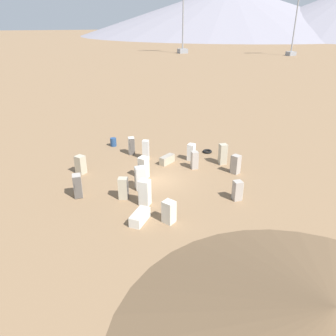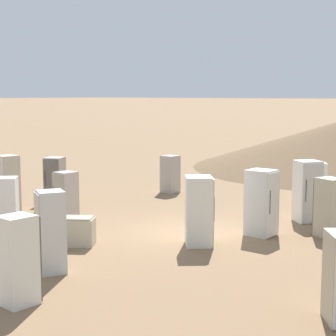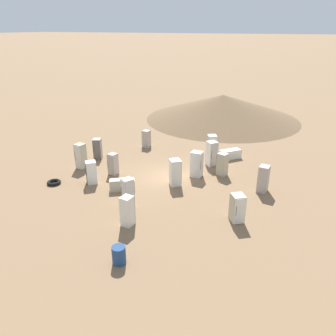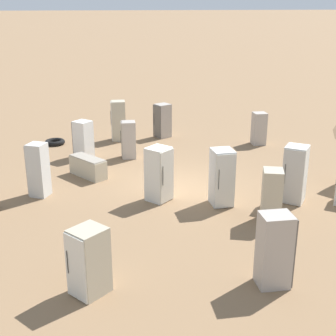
{
  "view_description": "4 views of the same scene",
  "coord_description": "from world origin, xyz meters",
  "px_view_note": "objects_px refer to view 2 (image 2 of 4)",
  "views": [
    {
      "loc": [
        -7.45,
        -23.21,
        12.07
      ],
      "look_at": [
        0.72,
        -0.17,
        1.03
      ],
      "focal_mm": 35.0,
      "sensor_mm": 36.0,
      "label": 1
    },
    {
      "loc": [
        -9.18,
        12.77,
        3.94
      ],
      "look_at": [
        -0.0,
        0.81,
        1.96
      ],
      "focal_mm": 60.0,
      "sensor_mm": 36.0,
      "label": 2
    },
    {
      "loc": [
        -9.14,
        19.08,
        9.88
      ],
      "look_at": [
        -0.74,
        1.29,
        1.35
      ],
      "focal_mm": 35.0,
      "sensor_mm": 36.0,
      "label": 3
    },
    {
      "loc": [
        -15.24,
        3.83,
        6.22
      ],
      "look_at": [
        -0.64,
        0.46,
        0.95
      ],
      "focal_mm": 50.0,
      "sensor_mm": 36.0,
      "label": 4
    }
  ],
  "objects_px": {
    "discarded_fridge_9": "(261,203)",
    "discarded_fridge_10": "(5,205)",
    "discarded_fridge_4": "(51,232)",
    "discarded_fridge_14": "(199,211)",
    "discarded_fridge_2": "(64,231)",
    "discarded_fridge_6": "(329,208)",
    "discarded_fridge_13": "(170,174)",
    "discarded_fridge_12": "(19,260)",
    "discarded_fridge_8": "(308,191)",
    "discarded_fridge_15": "(66,197)",
    "discarded_fridge_7": "(55,179)",
    "discarded_fridge_1": "(7,183)",
    "discarded_fridge_5": "(315,184)"
  },
  "relations": [
    {
      "from": "discarded_fridge_10",
      "to": "discarded_fridge_14",
      "type": "relative_size",
      "value": 0.87
    },
    {
      "from": "discarded_fridge_4",
      "to": "discarded_fridge_6",
      "type": "bearing_deg",
      "value": -89.07
    },
    {
      "from": "discarded_fridge_2",
      "to": "discarded_fridge_6",
      "type": "relative_size",
      "value": 1.02
    },
    {
      "from": "discarded_fridge_4",
      "to": "discarded_fridge_5",
      "type": "xyz_separation_m",
      "value": [
        -1.56,
        -10.9,
        -0.16
      ]
    },
    {
      "from": "discarded_fridge_12",
      "to": "discarded_fridge_9",
      "type": "bearing_deg",
      "value": 86.17
    },
    {
      "from": "discarded_fridge_15",
      "to": "discarded_fridge_14",
      "type": "bearing_deg",
      "value": -170.45
    },
    {
      "from": "discarded_fridge_7",
      "to": "discarded_fridge_14",
      "type": "bearing_deg",
      "value": 142.42
    },
    {
      "from": "discarded_fridge_8",
      "to": "discarded_fridge_9",
      "type": "height_order",
      "value": "discarded_fridge_8"
    },
    {
      "from": "discarded_fridge_4",
      "to": "discarded_fridge_15",
      "type": "distance_m",
      "value": 4.98
    },
    {
      "from": "discarded_fridge_4",
      "to": "discarded_fridge_10",
      "type": "distance_m",
      "value": 4.31
    },
    {
      "from": "discarded_fridge_6",
      "to": "discarded_fridge_14",
      "type": "xyz_separation_m",
      "value": [
        2.36,
        2.93,
        0.09
      ]
    },
    {
      "from": "discarded_fridge_6",
      "to": "discarded_fridge_9",
      "type": "height_order",
      "value": "discarded_fridge_9"
    },
    {
      "from": "discarded_fridge_4",
      "to": "discarded_fridge_7",
      "type": "bearing_deg",
      "value": -12.58
    },
    {
      "from": "discarded_fridge_8",
      "to": "discarded_fridge_15",
      "type": "height_order",
      "value": "discarded_fridge_8"
    },
    {
      "from": "discarded_fridge_15",
      "to": "discarded_fridge_12",
      "type": "bearing_deg",
      "value": 136.25
    },
    {
      "from": "discarded_fridge_2",
      "to": "discarded_fridge_12",
      "type": "distance_m",
      "value": 4.24
    },
    {
      "from": "discarded_fridge_4",
      "to": "discarded_fridge_12",
      "type": "xyz_separation_m",
      "value": [
        -0.99,
        1.63,
        -0.07
      ]
    },
    {
      "from": "discarded_fridge_1",
      "to": "discarded_fridge_6",
      "type": "bearing_deg",
      "value": -155.93
    },
    {
      "from": "discarded_fridge_7",
      "to": "discarded_fridge_9",
      "type": "relative_size",
      "value": 0.88
    },
    {
      "from": "discarded_fridge_7",
      "to": "discarded_fridge_14",
      "type": "relative_size",
      "value": 0.9
    },
    {
      "from": "discarded_fridge_7",
      "to": "discarded_fridge_5",
      "type": "bearing_deg",
      "value": -171.14
    },
    {
      "from": "discarded_fridge_1",
      "to": "discarded_fridge_7",
      "type": "bearing_deg",
      "value": -82.09
    },
    {
      "from": "discarded_fridge_5",
      "to": "discarded_fridge_14",
      "type": "xyz_separation_m",
      "value": [
        0.25,
        7.0,
        0.15
      ]
    },
    {
      "from": "discarded_fridge_1",
      "to": "discarded_fridge_12",
      "type": "bearing_deg",
      "value": 150.43
    },
    {
      "from": "discarded_fridge_2",
      "to": "discarded_fridge_9",
      "type": "xyz_separation_m",
      "value": [
        -3.64,
        -4.07,
        0.55
      ]
    },
    {
      "from": "discarded_fridge_1",
      "to": "discarded_fridge_12",
      "type": "xyz_separation_m",
      "value": [
        -7.28,
        5.15,
        -0.1
      ]
    },
    {
      "from": "discarded_fridge_7",
      "to": "discarded_fridge_14",
      "type": "height_order",
      "value": "discarded_fridge_14"
    },
    {
      "from": "discarded_fridge_2",
      "to": "discarded_fridge_15",
      "type": "bearing_deg",
      "value": 13.17
    },
    {
      "from": "discarded_fridge_1",
      "to": "discarded_fridge_4",
      "type": "bearing_deg",
      "value": 156.48
    },
    {
      "from": "discarded_fridge_1",
      "to": "discarded_fridge_5",
      "type": "bearing_deg",
      "value": -131.05
    },
    {
      "from": "discarded_fridge_9",
      "to": "discarded_fridge_13",
      "type": "bearing_deg",
      "value": -121.32
    },
    {
      "from": "discarded_fridge_10",
      "to": "discarded_fridge_13",
      "type": "height_order",
      "value": "discarded_fridge_10"
    },
    {
      "from": "discarded_fridge_13",
      "to": "discarded_fridge_14",
      "type": "xyz_separation_m",
      "value": [
        -5.45,
        5.9,
        0.16
      ]
    },
    {
      "from": "discarded_fridge_4",
      "to": "discarded_fridge_9",
      "type": "distance_m",
      "value": 6.18
    },
    {
      "from": "discarded_fridge_9",
      "to": "discarded_fridge_14",
      "type": "distance_m",
      "value": 2.07
    },
    {
      "from": "discarded_fridge_7",
      "to": "discarded_fridge_8",
      "type": "bearing_deg",
      "value": 171.52
    },
    {
      "from": "discarded_fridge_9",
      "to": "discarded_fridge_12",
      "type": "distance_m",
      "value": 7.52
    },
    {
      "from": "discarded_fridge_2",
      "to": "discarded_fridge_12",
      "type": "relative_size",
      "value": 0.98
    },
    {
      "from": "discarded_fridge_15",
      "to": "discarded_fridge_2",
      "type": "bearing_deg",
      "value": 142.05
    },
    {
      "from": "discarded_fridge_9",
      "to": "discarded_fridge_10",
      "type": "distance_m",
      "value": 7.32
    },
    {
      "from": "discarded_fridge_5",
      "to": "discarded_fridge_8",
      "type": "distance_m",
      "value": 2.84
    },
    {
      "from": "discarded_fridge_6",
      "to": "discarded_fridge_7",
      "type": "relative_size",
      "value": 1.01
    },
    {
      "from": "discarded_fridge_2",
      "to": "discarded_fridge_8",
      "type": "height_order",
      "value": "discarded_fridge_8"
    },
    {
      "from": "discarded_fridge_4",
      "to": "discarded_fridge_9",
      "type": "height_order",
      "value": "discarded_fridge_9"
    },
    {
      "from": "discarded_fridge_1",
      "to": "discarded_fridge_10",
      "type": "distance_m",
      "value": 2.95
    },
    {
      "from": "discarded_fridge_7",
      "to": "discarded_fridge_9",
      "type": "bearing_deg",
      "value": 156.36
    },
    {
      "from": "discarded_fridge_14",
      "to": "discarded_fridge_7",
      "type": "bearing_deg",
      "value": -142.55
    },
    {
      "from": "discarded_fridge_7",
      "to": "discarded_fridge_15",
      "type": "relative_size",
      "value": 1.04
    },
    {
      "from": "discarded_fridge_4",
      "to": "discarded_fridge_14",
      "type": "xyz_separation_m",
      "value": [
        -1.31,
        -3.9,
        -0.01
      ]
    },
    {
      "from": "discarded_fridge_2",
      "to": "discarded_fridge_9",
      "type": "relative_size",
      "value": 0.9
    }
  ]
}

